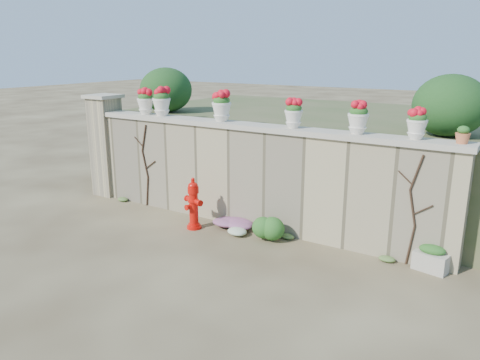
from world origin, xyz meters
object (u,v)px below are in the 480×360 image
Objects in this scene: fire_hydrant at (193,203)px; planter_box at (431,259)px; terracotta_pot at (463,136)px; urn_pot_0 at (145,102)px.

planter_box is at bearing 22.43° from fire_hydrant.
terracotta_pot is (4.66, 0.80, 1.69)m from fire_hydrant.
urn_pot_0 is at bearing -171.09° from planter_box.
terracotta_pot is at bearing 25.13° from fire_hydrant.
fire_hydrant is at bearing -170.23° from terracotta_pot.
terracotta_pot is at bearing 61.81° from planter_box.
planter_box is 2.04m from terracotta_pot.
urn_pot_0 is at bearing 172.68° from fire_hydrant.
fire_hydrant reaches higher than planter_box.
urn_pot_0 is (-1.92, 0.80, 1.86)m from fire_hydrant.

